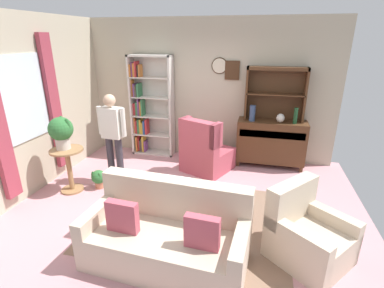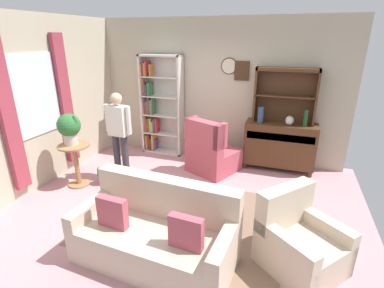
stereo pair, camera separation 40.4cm
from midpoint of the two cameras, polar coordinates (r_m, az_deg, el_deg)
The scene contains 19 objects.
ground_plane at distance 4.55m, azimuth -4.45°, elevation -12.21°, with size 5.40×4.60×0.02m, color #C68C93.
wall_back at distance 5.99m, azimuth 1.45°, elevation 10.44°, with size 5.00×0.09×2.80m.
wall_left at distance 5.32m, azimuth -31.94°, elevation 6.03°, with size 0.16×4.20×2.80m.
area_rug at distance 4.26m, azimuth -3.06°, elevation -14.53°, with size 2.64×2.09×0.01m, color #846651.
bookshelf at distance 6.27m, azimuth -10.37°, elevation 6.94°, with size 0.90×0.30×2.10m.
sideboard at distance 5.83m, azimuth 13.31°, elevation 0.50°, with size 1.30×0.45×0.92m.
sideboard_hutch at distance 5.68m, azimuth 14.19°, elevation 10.88°, with size 1.10×0.26×1.00m.
vase_tall at distance 5.60m, azimuth 9.76°, elevation 5.95°, with size 0.11×0.11×0.30m, color #33476B.
vase_round at distance 5.62m, azimuth 15.03°, elevation 4.92°, with size 0.15×0.15×0.17m, color beige.
bottle_wine at distance 5.60m, azimuth 17.76°, elevation 5.27°, with size 0.07×0.07×0.30m, color #194223.
couch_floral at distance 3.47m, azimuth -8.32°, elevation -17.65°, with size 1.85×0.97×0.90m.
armchair_floral at distance 3.65m, azimuth 18.65°, elevation -16.90°, with size 1.08×1.08×0.88m.
wingback_chair at distance 5.46m, azimuth 0.47°, elevation -1.71°, with size 1.04×1.05×1.05m.
plant_stand at distance 5.24m, azimuth -25.12°, elevation -3.91°, with size 0.52×0.52×0.74m.
potted_plant_large at distance 5.09m, azimuth -26.41°, elevation 2.33°, with size 0.38×0.38×0.52m.
potted_plant_small at distance 5.25m, azimuth -20.03°, elevation -6.32°, with size 0.23×0.23×0.32m.
person_reading at distance 5.15m, azimuth -17.53°, elevation 2.13°, with size 0.52×0.22×1.56m.
coffee_table at distance 4.04m, azimuth -0.37°, elevation -10.65°, with size 0.80×0.50×0.42m.
book_stack at distance 3.99m, azimuth 0.18°, elevation -9.35°, with size 0.21×0.14×0.08m.
Camera 1 is at (1.02, -3.70, 2.44)m, focal length 27.15 mm.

